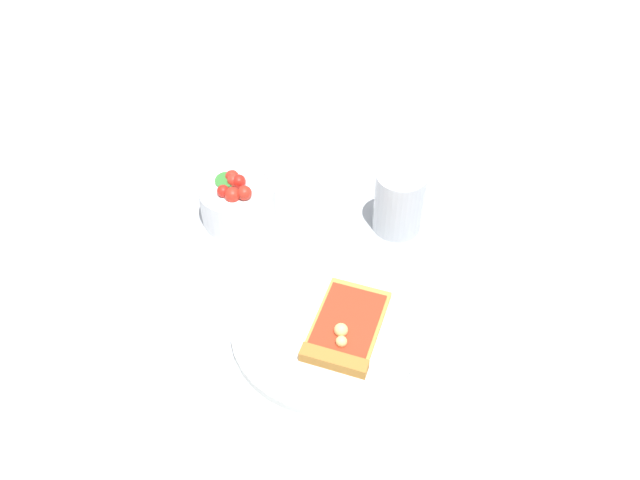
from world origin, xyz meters
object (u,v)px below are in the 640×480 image
pizza_slice_main (345,333)px  soda_glass (399,203)px  plate (326,326)px  salad_bowl (238,200)px

pizza_slice_main → soda_glass: soda_glass is taller
plate → soda_glass: bearing=-118.3°
pizza_slice_main → salad_bowl: salad_bowl is taller
salad_bowl → soda_glass: 0.25m
plate → soda_glass: soda_glass is taller
pizza_slice_main → soda_glass: bearing=-110.8°
salad_bowl → plate: bearing=122.6°
soda_glass → plate: bearing=61.7°
pizza_slice_main → salad_bowl: (0.16, -0.24, 0.02)m
pizza_slice_main → salad_bowl: bearing=-55.6°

